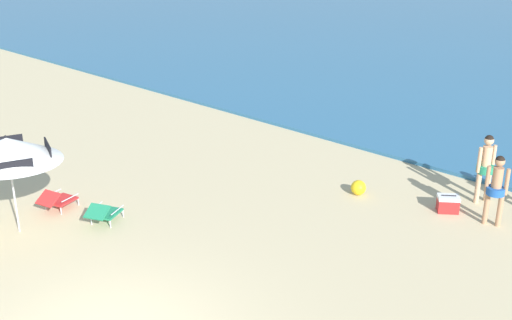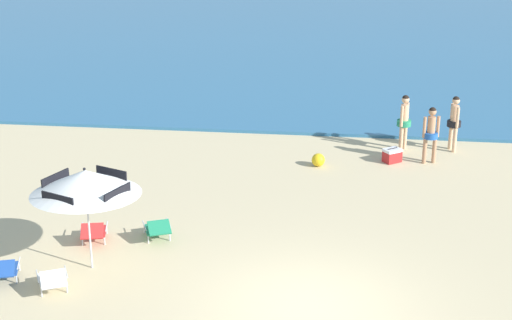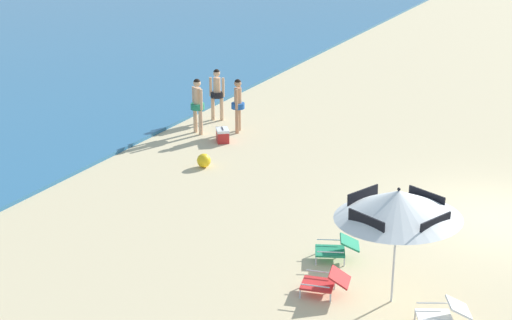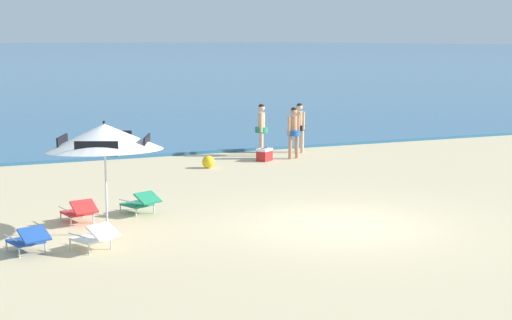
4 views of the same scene
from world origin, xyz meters
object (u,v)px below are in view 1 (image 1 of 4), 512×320
object	(u,v)px
person_wading_in	(486,164)
beach_umbrella_striped_main	(7,149)
beach_ball	(358,188)
lounge_chair_facing_sea	(57,199)
lounge_chair_beside_umbrella	(104,213)
person_standing_beside	(496,186)
cooler_box	(448,204)

from	to	relation	value
person_wading_in	beach_umbrella_striped_main	bearing A→B (deg)	-129.74
beach_ball	lounge_chair_facing_sea	bearing A→B (deg)	-131.19
beach_umbrella_striped_main	person_wading_in	xyz separation A→B (m)	(6.95, 8.35, -0.96)
lounge_chair_beside_umbrella	lounge_chair_facing_sea	xyz separation A→B (m)	(-1.40, -0.32, -0.00)
lounge_chair_beside_umbrella	person_standing_beside	size ratio (longest dim) A/B	0.61
lounge_chair_beside_umbrella	person_wading_in	bearing A→B (deg)	49.38
lounge_chair_facing_sea	beach_ball	bearing A→B (deg)	48.81
person_wading_in	cooler_box	bearing A→B (deg)	-108.45
cooler_box	beach_umbrella_striped_main	bearing A→B (deg)	-132.10
lounge_chair_facing_sea	beach_umbrella_striped_main	bearing A→B (deg)	-74.28
beach_umbrella_striped_main	beach_ball	distance (m)	8.25
lounge_chair_facing_sea	person_standing_beside	world-z (taller)	person_standing_beside
lounge_chair_facing_sea	person_standing_beside	bearing A→B (deg)	37.66
lounge_chair_facing_sea	person_wading_in	bearing A→B (deg)	44.58
person_standing_beside	cooler_box	distance (m)	1.30
person_standing_beside	cooler_box	world-z (taller)	person_standing_beside
lounge_chair_facing_sea	person_standing_beside	size ratio (longest dim) A/B	0.59
lounge_chair_beside_umbrella	lounge_chair_facing_sea	distance (m)	1.44
lounge_chair_beside_umbrella	cooler_box	size ratio (longest dim) A/B	1.68
lounge_chair_beside_umbrella	cooler_box	bearing A→B (deg)	46.36
beach_umbrella_striped_main	person_wading_in	distance (m)	10.91
beach_umbrella_striped_main	beach_ball	size ratio (longest dim) A/B	6.06
lounge_chair_beside_umbrella	person_standing_beside	xyz separation A→B (m)	(6.57, 5.83, 0.69)
lounge_chair_facing_sea	beach_ball	size ratio (longest dim) A/B	2.60
lounge_chair_beside_umbrella	lounge_chair_facing_sea	size ratio (longest dim) A/B	1.03
person_wading_in	lounge_chair_beside_umbrella	bearing A→B (deg)	-130.62
lounge_chair_facing_sea	beach_ball	world-z (taller)	lounge_chair_facing_sea
person_wading_in	beach_ball	world-z (taller)	person_wading_in
cooler_box	beach_ball	size ratio (longest dim) A/B	1.60
lounge_chair_facing_sea	person_wading_in	world-z (taller)	person_wading_in
person_wading_in	beach_ball	xyz separation A→B (m)	(-2.46, -1.67, -0.81)
beach_umbrella_striped_main	lounge_chair_beside_umbrella	world-z (taller)	beach_umbrella_striped_main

